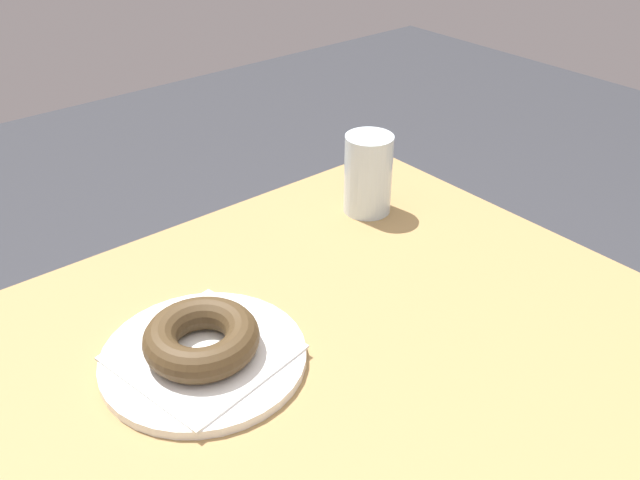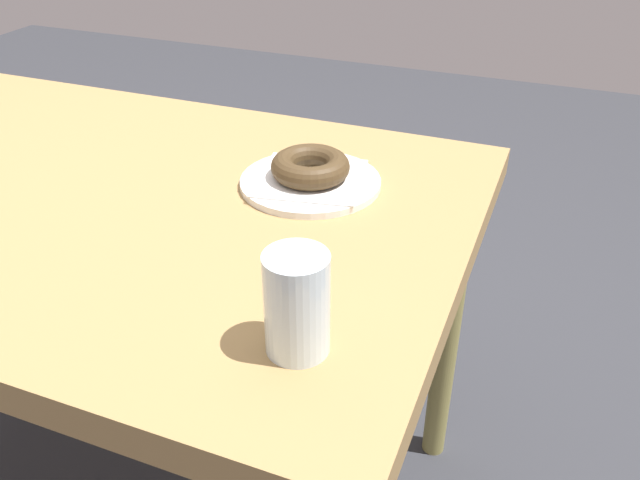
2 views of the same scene
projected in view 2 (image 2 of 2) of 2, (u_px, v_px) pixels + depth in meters
table at (89, 222)px, 1.04m from camera, size 1.18×0.76×0.71m
plate_chocolate_ring at (310, 182)px, 1.00m from camera, size 0.21×0.21×0.01m
napkin_chocolate_ring at (310, 178)px, 1.00m from camera, size 0.18×0.18×0.00m
donut_chocolate_ring at (310, 167)px, 0.99m from camera, size 0.12×0.12×0.04m
water_glass at (297, 304)px, 0.66m from camera, size 0.07×0.07×0.11m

